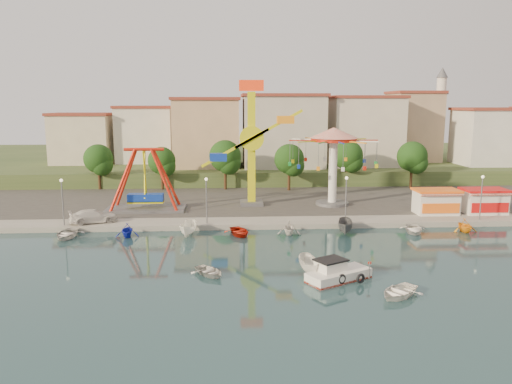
{
  "coord_description": "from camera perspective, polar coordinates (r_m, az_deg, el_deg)",
  "views": [
    {
      "loc": [
        -5.46,
        -42.66,
        14.09
      ],
      "look_at": [
        -2.32,
        14.0,
        4.0
      ],
      "focal_mm": 35.0,
      "sensor_mm": 36.0,
      "label": 1
    }
  ],
  "objects": [
    {
      "name": "cabin_motorboat",
      "position": [
        41.29,
        9.23,
        -9.25
      ],
      "size": [
        5.75,
        4.46,
        1.91
      ],
      "rotation": [
        0.0,
        0.0,
        0.51
      ],
      "color": "white",
      "rests_on": "ground"
    },
    {
      "name": "rowboat_b",
      "position": [
        39.02,
        15.96,
        -10.87
      ],
      "size": [
        4.7,
        4.58,
        0.79
      ],
      "primitive_type": "imported",
      "rotation": [
        0.0,
        0.0,
        -0.86
      ],
      "color": "white",
      "rests_on": "ground"
    },
    {
      "name": "quay_deck",
      "position": [
        105.71,
        -0.18,
        2.58
      ],
      "size": [
        200.0,
        100.0,
        0.6
      ],
      "primitive_type": "cube",
      "color": "#9E998E",
      "rests_on": "ground"
    },
    {
      "name": "tree_2",
      "position": [
        78.9,
        -3.56,
        4.12
      ],
      "size": [
        5.02,
        5.02,
        7.85
      ],
      "color": "#382314",
      "rests_on": "quay_deck"
    },
    {
      "name": "booth_mid",
      "position": [
        68.17,
        24.61,
        -0.92
      ],
      "size": [
        5.4,
        3.78,
        3.08
      ],
      "color": "white",
      "rests_on": "quay_deck"
    },
    {
      "name": "moored_boat_6",
      "position": [
        57.92,
        17.55,
        -4.07
      ],
      "size": [
        3.66,
        4.44,
        0.8
      ],
      "primitive_type": "imported",
      "rotation": [
        0.0,
        0.0,
        -0.26
      ],
      "color": "white",
      "rests_on": "ground"
    },
    {
      "name": "moored_boat_1",
      "position": [
        55.22,
        -14.51,
        -4.23
      ],
      "size": [
        2.77,
        3.11,
        1.5
      ],
      "primitive_type": "imported",
      "rotation": [
        0.0,
        0.0,
        0.12
      ],
      "color": "#1522BB",
      "rests_on": "ground"
    },
    {
      "name": "building_4",
      "position": [
        98.2,
        11.37,
        6.11
      ],
      "size": [
        10.75,
        9.23,
        9.24
      ],
      "primitive_type": "cube",
      "color": "beige",
      "rests_on": "hill_terrace"
    },
    {
      "name": "moored_boat_2",
      "position": [
        54.3,
        -7.72,
        -4.19
      ],
      "size": [
        2.13,
        4.26,
        1.57
      ],
      "primitive_type": "imported",
      "rotation": [
        0.0,
        0.0,
        -0.15
      ],
      "color": "white",
      "rests_on": "ground"
    },
    {
      "name": "building_6",
      "position": [
        104.15,
        25.45,
        6.41
      ],
      "size": [
        8.23,
        8.98,
        12.36
      ],
      "primitive_type": "cube",
      "color": "silver",
      "rests_on": "hill_terrace"
    },
    {
      "name": "building_3",
      "position": [
        92.36,
        3.74,
        6.03
      ],
      "size": [
        12.59,
        10.5,
        9.2
      ],
      "primitive_type": "cube",
      "color": "beige",
      "rests_on": "hill_terrace"
    },
    {
      "name": "lamp_post_3",
      "position": [
        63.93,
        24.33,
        -0.72
      ],
      "size": [
        0.14,
        0.14,
        5.0
      ],
      "primitive_type": "cylinder",
      "color": "#59595E",
      "rests_on": "quay_deck"
    },
    {
      "name": "moored_boat_3",
      "position": [
        54.23,
        -1.93,
        -4.55
      ],
      "size": [
        3.73,
        4.45,
        0.79
      ],
      "primitive_type": "imported",
      "rotation": [
        0.0,
        0.0,
        0.3
      ],
      "color": "red",
      "rests_on": "ground"
    },
    {
      "name": "minaret",
      "position": [
        105.19,
        20.28,
        8.63
      ],
      "size": [
        2.8,
        2.8,
        18.0
      ],
      "color": "silver",
      "rests_on": "hill_terrace"
    },
    {
      "name": "kamikaze_tower",
      "position": [
        66.11,
        -0.11,
        5.09
      ],
      "size": [
        8.93,
        3.1,
        16.5
      ],
      "color": "#59595E",
      "rests_on": "quay_deck"
    },
    {
      "name": "moored_boat_4",
      "position": [
        54.52,
        3.82,
        -4.09
      ],
      "size": [
        2.97,
        3.29,
        1.53
      ],
      "primitive_type": "imported",
      "rotation": [
        0.0,
        0.0,
        -0.17
      ],
      "color": "silver",
      "rests_on": "ground"
    },
    {
      "name": "van",
      "position": [
        60.12,
        -18.11,
        -2.65
      ],
      "size": [
        5.69,
        3.92,
        1.53
      ],
      "primitive_type": "imported",
      "rotation": [
        0.0,
        0.0,
        1.95
      ],
      "color": "silver",
      "rests_on": "quay_deck"
    },
    {
      "name": "wave_swinger",
      "position": [
        67.08,
        8.84,
        4.92
      ],
      "size": [
        11.6,
        11.6,
        10.4
      ],
      "color": "#59595E",
      "rests_on": "quay_deck"
    },
    {
      "name": "moored_boat_7",
      "position": [
        60.12,
        22.76,
        -3.53
      ],
      "size": [
        2.61,
        2.99,
        1.53
      ],
      "primitive_type": "imported",
      "rotation": [
        0.0,
        0.0,
        0.04
      ],
      "color": "orange",
      "rests_on": "ground"
    },
    {
      "name": "rowboat_a",
      "position": [
        42.12,
        -5.34,
        -9.02
      ],
      "size": [
        3.81,
        3.98,
        0.67
      ],
      "primitive_type": "imported",
      "rotation": [
        0.0,
        0.0,
        0.65
      ],
      "color": "silver",
      "rests_on": "ground"
    },
    {
      "name": "hill_terrace",
      "position": [
        110.52,
        -0.32,
        3.54
      ],
      "size": [
        200.0,
        60.0,
        3.0
      ],
      "primitive_type": "cube",
      "color": "#384C26",
      "rests_on": "ground"
    },
    {
      "name": "building_2",
      "position": [
        94.82,
        -4.85,
        6.74
      ],
      "size": [
        11.95,
        9.28,
        11.23
      ],
      "primitive_type": "cube",
      "color": "tan",
      "rests_on": "hill_terrace"
    },
    {
      "name": "ground",
      "position": [
        45.26,
        3.96,
        -8.08
      ],
      "size": [
        200.0,
        200.0,
        0.0
      ],
      "primitive_type": "plane",
      "color": "#15323B",
      "rests_on": "ground"
    },
    {
      "name": "lamp_post_2",
      "position": [
        58.31,
        10.24,
        -0.94
      ],
      "size": [
        0.14,
        0.14,
        5.0
      ],
      "primitive_type": "cylinder",
      "color": "#59595E",
      "rests_on": "quay_deck"
    },
    {
      "name": "tree_1",
      "position": [
        80.1,
        -10.73,
        3.53
      ],
      "size": [
        4.35,
        4.35,
        6.8
      ],
      "color": "#382314",
      "rests_on": "quay_deck"
    },
    {
      "name": "building_5",
      "position": [
        100.55,
        19.06,
        6.41
      ],
      "size": [
        12.77,
        10.96,
        11.21
      ],
      "primitive_type": "cube",
      "color": "tan",
      "rests_on": "hill_terrace"
    },
    {
      "name": "booth_left",
      "position": [
        65.55,
        19.88,
        -1.01
      ],
      "size": [
        5.4,
        3.78,
        3.08
      ],
      "color": "white",
      "rests_on": "quay_deck"
    },
    {
      "name": "tree_4",
      "position": [
        82.77,
        10.47,
        4.13
      ],
      "size": [
        4.86,
        4.86,
        7.6
      ],
      "color": "#382314",
      "rests_on": "quay_deck"
    },
    {
      "name": "lamp_post_0",
      "position": [
        59.69,
        -21.21,
        -1.22
      ],
      "size": [
        0.14,
        0.14,
        5.0
      ],
      "primitive_type": "cylinder",
      "color": "#59595E",
      "rests_on": "quay_deck"
    },
    {
      "name": "building_0",
      "position": [
        93.16,
        -20.73,
        6.26
      ],
      "size": [
        9.26,
        9.53,
        11.87
      ],
      "primitive_type": "cube",
      "color": "beige",
      "rests_on": "hill_terrace"
    },
    {
      "name": "pirate_ship_ride",
      "position": [
        65.04,
        -12.56,
        1.26
      ],
      "size": [
        10.0,
        5.0,
        8.0
      ],
      "color": "#59595E",
      "rests_on": "quay_deck"
    },
    {
      "name": "moored_boat_0",
      "position": [
        56.9,
        -20.83,
        -4.48
      ],
      "size": [
        3.1,
        4.26,
        0.86
      ],
      "primitive_type": "imported",
      "rotation": [
        0.0,
        0.0,
        -0.03
      ],
      "color": "silver",
      "rests_on": "ground"
    },
    {
      "name": "tree_5",
      "position": [
        83.99,
        17.42,
        3.89
      ],
      "size": [
        4.83,
        4.83,
        7.54
      ],
      "color": "#382314",
      "rests_on": "quay_deck"
    },
    {
      "name": "skiff",
      "position": [
        42.23,
        6.22,
        -8.38
      ],
      "size": [
        1.91,
        4.07,
        1.52
      ],
      "primitive_type": "imported",
      "rotation": [
        0.0,
        0.0,
        0.11
      ],
      "color": "white",
      "rests_on": "ground"
    },
    {
      "name": "tree_3",
      "position": [
        78.07,
        3.82,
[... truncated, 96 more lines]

